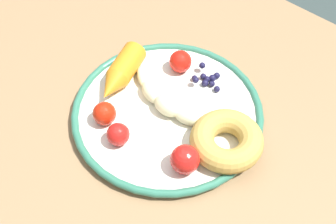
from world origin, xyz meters
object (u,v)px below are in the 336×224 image
object	(u,v)px
banana	(171,103)
tomato_near	(180,61)
blueberry_pile	(207,79)
tomato_mid	(104,114)
tomato_extra	(118,134)
dining_table	(152,161)
plate	(168,113)
tomato_far	(185,159)
carrot_orange	(120,73)
donut	(227,141)

from	to	relation	value
banana	tomato_near	xyz separation A→B (m)	(-0.04, 0.07, 0.01)
blueberry_pile	tomato_near	bearing A→B (deg)	-172.63
tomato_mid	tomato_extra	size ratio (longest dim) A/B	1.05
dining_table	tomato_mid	size ratio (longest dim) A/B	32.70
dining_table	plate	bearing A→B (deg)	88.30
plate	blueberry_pile	size ratio (longest dim) A/B	5.39
tomato_far	banana	bearing A→B (deg)	140.47
carrot_orange	tomato_mid	world-z (taller)	carrot_orange
tomato_mid	dining_table	bearing A→B (deg)	29.49
plate	donut	distance (m)	0.11
plate	tomato_mid	distance (m)	0.10
banana	tomato_far	distance (m)	0.11
carrot_orange	tomato_extra	size ratio (longest dim) A/B	3.44
carrot_orange	tomato_mid	size ratio (longest dim) A/B	3.27
plate	carrot_orange	xyz separation A→B (m)	(-0.10, -0.00, 0.02)
tomato_near	tomato_extra	world-z (taller)	tomato_near
plate	tomato_extra	size ratio (longest dim) A/B	8.70
dining_table	donut	size ratio (longest dim) A/B	10.98
dining_table	carrot_orange	distance (m)	0.16
donut	tomato_extra	world-z (taller)	donut
donut	blueberry_pile	bearing A→B (deg)	139.82
plate	tomato_extra	world-z (taller)	tomato_extra
dining_table	tomato_near	xyz separation A→B (m)	(-0.04, 0.12, 0.12)
dining_table	tomato_mid	bearing A→B (deg)	-150.51
dining_table	banana	size ratio (longest dim) A/B	6.13
plate	banana	size ratio (longest dim) A/B	1.55
donut	dining_table	bearing A→B (deg)	-157.46
banana	donut	xyz separation A→B (m)	(0.11, -0.00, 0.01)
tomato_far	dining_table	bearing A→B (deg)	166.51
plate	donut	world-z (taller)	donut
tomato_far	carrot_orange	bearing A→B (deg)	161.95
tomato_far	tomato_extra	distance (m)	0.11
carrot_orange	tomato_near	bearing A→B (deg)	56.34
tomato_near	tomato_far	size ratio (longest dim) A/B	0.87
banana	tomato_near	size ratio (longest dim) A/B	5.19
donut	tomato_far	size ratio (longest dim) A/B	2.54
tomato_mid	tomato_near	bearing A→B (deg)	83.26
dining_table	donut	distance (m)	0.16
plate	carrot_orange	bearing A→B (deg)	-179.14
plate	banana	world-z (taller)	banana
tomato_near	tomato_far	xyz separation A→B (m)	(0.13, -0.14, 0.00)
tomato_near	banana	bearing A→B (deg)	-60.24
blueberry_pile	tomato_mid	size ratio (longest dim) A/B	1.54
donut	blueberry_pile	distance (m)	0.13
banana	tomato_near	bearing A→B (deg)	119.76
plate	tomato_mid	world-z (taller)	tomato_mid
tomato_near	donut	bearing A→B (deg)	-27.39
plate	donut	xyz separation A→B (m)	(0.11, 0.00, 0.02)
donut	plate	bearing A→B (deg)	-177.67
tomato_extra	donut	bearing A→B (deg)	36.24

